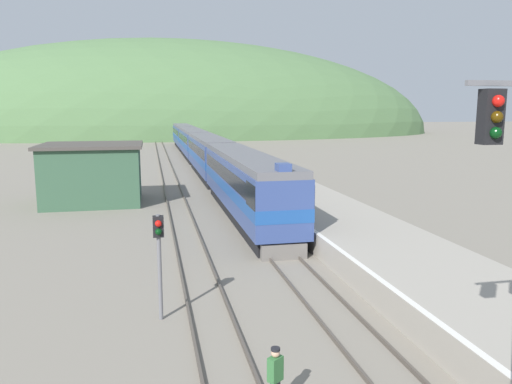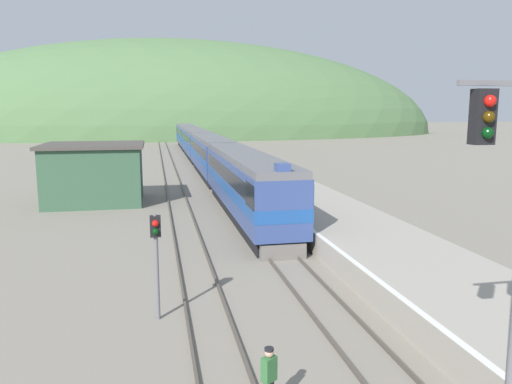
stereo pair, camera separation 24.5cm
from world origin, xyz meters
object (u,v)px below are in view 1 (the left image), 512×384
at_px(carriage_second, 209,155).
at_px(express_train_lead_car, 246,183).
at_px(carriage_fourth, 183,135).
at_px(carriage_third, 193,143).
at_px(signal_post_siding, 159,245).
at_px(track_worker, 275,376).

bearing_deg(carriage_second, express_train_lead_car, -90.00).
xyz_separation_m(carriage_second, carriage_fourth, (0.00, 40.30, 0.00)).
distance_m(carriage_third, signal_post_siding, 56.97).
relative_size(express_train_lead_car, carriage_second, 1.06).
distance_m(carriage_second, carriage_fourth, 40.30).
bearing_deg(signal_post_siding, express_train_lead_car, 69.10).
bearing_deg(express_train_lead_car, carriage_third, 90.00).
height_order(carriage_second, carriage_third, same).
height_order(carriage_third, track_worker, carriage_third).
distance_m(express_train_lead_car, carriage_second, 20.93).
relative_size(carriage_third, signal_post_siding, 5.22).
xyz_separation_m(carriage_second, track_worker, (-3.41, -42.44, -1.40)).
bearing_deg(carriage_fourth, signal_post_siding, -94.43).
relative_size(carriage_second, carriage_third, 1.00).
distance_m(carriage_third, track_worker, 62.69).
distance_m(express_train_lead_car, carriage_fourth, 61.23).
height_order(express_train_lead_car, carriage_third, express_train_lead_car).
relative_size(carriage_fourth, signal_post_siding, 5.22).
height_order(carriage_second, signal_post_siding, carriage_second).
xyz_separation_m(signal_post_siding, track_worker, (2.54, -5.93, -1.74)).
relative_size(carriage_third, track_worker, 11.90).
relative_size(signal_post_siding, track_worker, 2.28).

